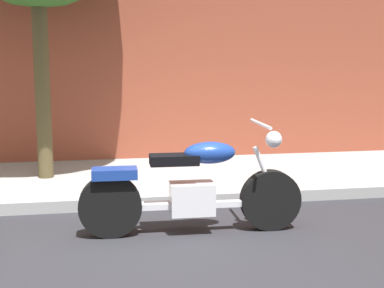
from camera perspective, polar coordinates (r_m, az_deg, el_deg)
The scene contains 3 objects.
ground_plane at distance 5.11m, azimuth -4.48°, elevation -11.26°, with size 60.00×60.00×0.00m, color #28282D.
sidewalk at distance 7.71m, azimuth -6.53°, elevation -3.74°, with size 24.27×2.53×0.14m, color #9A9A9A.
motorcycle at distance 5.53m, azimuth -0.03°, elevation -4.78°, with size 2.26×0.70×1.12m.
Camera 1 is at (-0.46, -4.77, 1.77)m, focal length 51.45 mm.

